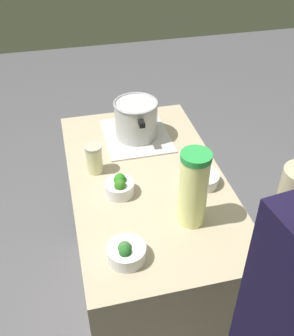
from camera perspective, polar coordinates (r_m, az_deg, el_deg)
The scene contains 9 objects.
ground_plane at distance 2.41m, azimuth 0.00°, elevation -18.88°, with size 8.00×8.00×0.00m, color #58565C.
counter_slab at distance 2.03m, azimuth 0.00°, elevation -11.63°, with size 1.14×0.65×0.94m, color tan.
dish_cloth at distance 1.95m, azimuth -1.51°, elevation 4.61°, with size 0.36×0.31×0.01m, color beige.
cooking_pot at distance 1.90m, azimuth -1.56°, elevation 7.06°, with size 0.28×0.21×0.18m.
lemonade_pitcher at distance 1.42m, azimuth 6.60°, elevation -2.93°, with size 0.11×0.11×0.31m.
mason_jar at distance 1.71m, azimuth -7.52°, elevation 1.32°, with size 0.07×0.07×0.13m.
broccoli_bowl_front at distance 1.37m, azimuth -2.98°, elevation -11.88°, with size 0.13×0.13×0.08m.
broccoli_bowl_center at distance 1.67m, azimuth 7.87°, elevation -1.37°, with size 0.14×0.14×0.08m.
broccoli_bowl_back at distance 1.61m, azimuth -3.92°, elevation -2.66°, with size 0.12×0.12×0.09m.
Camera 1 is at (1.28, -0.31, 2.02)m, focal length 42.86 mm.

